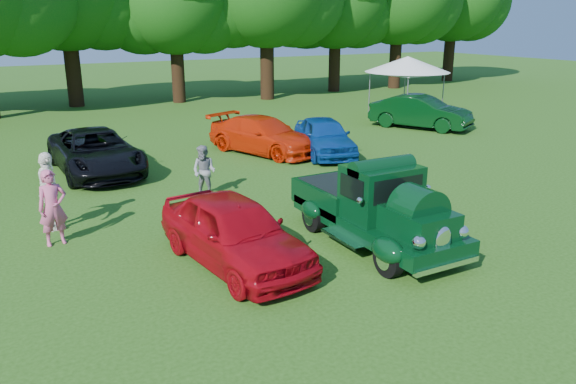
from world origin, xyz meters
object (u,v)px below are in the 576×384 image
canopy_tent (408,65)px  back_car_black (96,152)px  back_car_orange (264,135)px  spectator_white (49,192)px  red_convertible (234,231)px  back_car_blue (324,136)px  spectator_pink (53,208)px  spectator_grey (204,171)px  hero_pickup (374,209)px  back_car_green (421,112)px

canopy_tent → back_car_black: bearing=-168.5°
back_car_orange → spectator_white: bearing=-170.4°
red_convertible → back_car_blue: red_convertible is taller
red_convertible → back_car_orange: red_convertible is taller
red_convertible → spectator_pink: size_ratio=2.44×
spectator_white → canopy_tent: size_ratio=0.41×
back_car_blue → spectator_white: 10.61m
spectator_grey → back_car_orange: bearing=96.8°
red_convertible → back_car_black: (-1.07, 8.93, -0.01)m
red_convertible → back_car_black: bearing=90.0°
hero_pickup → red_convertible: 3.28m
back_car_orange → back_car_blue: back_car_blue is taller
red_convertible → spectator_white: (-3.05, 3.99, 0.24)m
red_convertible → back_car_blue: bearing=40.3°
back_car_blue → hero_pickup: bearing=-98.4°
hero_pickup → spectator_pink: size_ratio=2.73×
hero_pickup → back_car_orange: (1.84, 9.30, -0.12)m
back_car_orange → spectator_grey: size_ratio=3.15×
canopy_tent → spectator_pink: bearing=-152.8°
spectator_pink → red_convertible: bearing=-50.7°
hero_pickup → canopy_tent: canopy_tent is taller
red_convertible → back_car_orange: (5.10, 8.89, -0.04)m
spectator_grey → back_car_blue: bearing=75.9°
back_car_black → spectator_grey: spectator_grey is taller
back_car_black → spectator_pink: (-2.04, -5.96, 0.15)m
back_car_orange → spectator_pink: 10.13m
back_car_black → spectator_grey: bearing=-64.3°
back_car_black → spectator_white: (-1.98, -4.94, 0.25)m
back_car_green → spectator_pink: bearing=174.4°
back_car_orange → canopy_tent: canopy_tent is taller
spectator_white → canopy_tent: (17.81, 8.16, 1.78)m
spectator_grey → spectator_white: 4.25m
back_car_orange → back_car_black: bearing=158.3°
red_convertible → back_car_orange: 10.25m
back_car_black → spectator_white: size_ratio=2.68×
canopy_tent → hero_pickup: bearing=-132.5°
red_convertible → spectator_grey: spectator_grey is taller
back_car_orange → spectator_grey: bearing=-155.0°
back_car_blue → spectator_grey: size_ratio=2.76×
back_car_black → red_convertible: bearing=-85.1°
back_car_blue → back_car_black: bearing=-173.4°
back_car_black → spectator_grey: size_ratio=3.45×
back_car_green → spectator_pink: spectator_pink is taller
back_car_green → spectator_white: spectator_white is taller
spectator_pink → spectator_grey: size_ratio=1.16×
back_car_blue → canopy_tent: bearing=47.5°
spectator_pink → hero_pickup: bearing=-35.0°
red_convertible → back_car_black: 8.99m
spectator_white → spectator_grey: bearing=-88.0°
back_car_green → canopy_tent: bearing=39.0°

